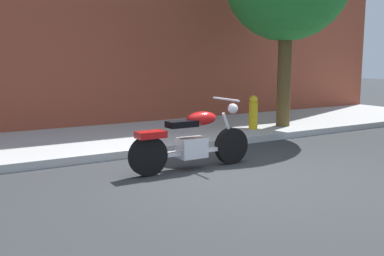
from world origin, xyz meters
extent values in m
plane|color=#303335|center=(0.00, 0.00, 0.00)|extent=(60.00, 60.00, 0.00)
cube|color=#B0B0B0|center=(0.00, 3.40, 0.07)|extent=(18.61, 3.20, 0.14)
cylinder|color=black|center=(0.48, 0.57, 0.30)|extent=(0.60, 0.12, 0.60)
cylinder|color=black|center=(-1.04, 0.56, 0.30)|extent=(0.60, 0.12, 0.60)
cube|color=silver|center=(-0.28, 0.57, 0.35)|extent=(0.44, 0.28, 0.32)
cube|color=silver|center=(-0.28, 0.57, 0.28)|extent=(1.37, 0.08, 0.06)
ellipsoid|color=red|center=(-0.10, 0.57, 0.80)|extent=(0.52, 0.26, 0.22)
cube|color=black|center=(-0.46, 0.57, 0.74)|extent=(0.48, 0.24, 0.10)
cube|color=red|center=(-0.99, 0.56, 0.62)|extent=(0.44, 0.24, 0.10)
cylinder|color=silver|center=(0.42, 0.57, 0.58)|extent=(0.27, 0.05, 0.58)
cylinder|color=silver|center=(0.36, 0.57, 1.08)|extent=(0.04, 0.70, 0.04)
sphere|color=silver|center=(0.50, 0.57, 0.92)|extent=(0.17, 0.17, 0.17)
cylinder|color=silver|center=(-0.53, 0.73, 0.25)|extent=(0.80, 0.09, 0.09)
cylinder|color=brown|center=(3.48, 2.59, 1.39)|extent=(0.32, 0.32, 2.79)
cylinder|color=gold|center=(2.57, 2.59, 0.38)|extent=(0.20, 0.20, 0.75)
sphere|color=gold|center=(2.57, 2.59, 0.81)|extent=(0.19, 0.19, 0.19)
camera|label=1|loc=(-3.81, -5.28, 1.73)|focal=41.55mm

